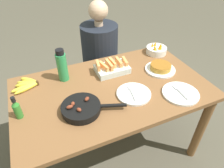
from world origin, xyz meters
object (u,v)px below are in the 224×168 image
skillet (82,108)px  person_figure (101,67)px  melon_tray (112,68)px  fruit_bowl_mango (156,50)px  banana_bunch (27,84)px  hot_sauce_bottle (17,109)px  frittata_plate_center (160,68)px  empty_plate_far_left (180,93)px  empty_plate_near_front (134,94)px  water_bottle (62,66)px

skillet → person_figure: person_figure is taller
melon_tray → fruit_bowl_mango: size_ratio=1.44×
banana_bunch → hot_sauce_bottle: (-0.08, -0.30, 0.05)m
banana_bunch → hot_sauce_bottle: hot_sauce_bottle is taller
frittata_plate_center → empty_plate_far_left: size_ratio=0.96×
skillet → empty_plate_far_left: 0.70m
frittata_plate_center → empty_plate_near_front: (-0.35, -0.18, -0.02)m
skillet → frittata_plate_center: bearing=34.6°
person_figure → frittata_plate_center: bearing=-64.8°
empty_plate_near_front → fruit_bowl_mango: size_ratio=1.30×
hot_sauce_bottle → fruit_bowl_mango: bearing=15.4°
water_bottle → person_figure: person_figure is taller
skillet → hot_sauce_bottle: hot_sauce_bottle is taller
melon_tray → water_bottle: bearing=172.0°
melon_tray → empty_plate_near_front: (0.03, -0.33, -0.03)m
melon_tray → person_figure: (0.08, 0.49, -0.31)m
hot_sauce_bottle → person_figure: 1.13m
hot_sauce_bottle → melon_tray: bearing=17.3°
empty_plate_near_front → person_figure: size_ratio=0.21×
banana_bunch → empty_plate_far_left: (0.99, -0.53, -0.01)m
fruit_bowl_mango → banana_bunch: bearing=-177.9°
banana_bunch → empty_plate_near_front: banana_bunch is taller
empty_plate_far_left → fruit_bowl_mango: (0.17, 0.57, 0.03)m
empty_plate_near_front → hot_sauce_bottle: hot_sauce_bottle is taller
banana_bunch → empty_plate_far_left: size_ratio=0.81×
empty_plate_near_front → banana_bunch: bearing=149.5°
skillet → frittata_plate_center: size_ratio=1.63×
fruit_bowl_mango → person_figure: size_ratio=0.16×
melon_tray → person_figure: person_figure is taller
empty_plate_far_left → hot_sauce_bottle: (-1.06, 0.23, 0.06)m
water_bottle → hot_sauce_bottle: 0.45m
banana_bunch → melon_tray: (0.66, -0.07, 0.02)m
frittata_plate_center → melon_tray: bearing=158.7°
skillet → water_bottle: bearing=113.8°
fruit_bowl_mango → water_bottle: bearing=-176.2°
empty_plate_far_left → frittata_plate_center: bearing=82.4°
fruit_bowl_mango → empty_plate_near_front: bearing=-137.4°
banana_bunch → fruit_bowl_mango: 1.16m
empty_plate_near_front → fruit_bowl_mango: fruit_bowl_mango is taller
melon_tray → empty_plate_far_left: melon_tray is taller
frittata_plate_center → person_figure: bearing=115.2°
empty_plate_far_left → hot_sauce_bottle: hot_sauce_bottle is taller
fruit_bowl_mango → hot_sauce_bottle: 1.29m
empty_plate_far_left → fruit_bowl_mango: size_ratio=1.37×
banana_bunch → melon_tray: bearing=-6.2°
frittata_plate_center → fruit_bowl_mango: fruit_bowl_mango is taller
melon_tray → person_figure: size_ratio=0.23×
skillet → hot_sauce_bottle: size_ratio=2.49×
melon_tray → fruit_bowl_mango: fruit_bowl_mango is taller
melon_tray → water_bottle: size_ratio=1.05×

